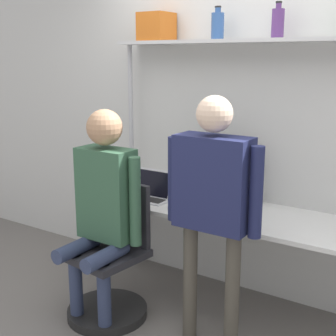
{
  "coord_description": "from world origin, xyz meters",
  "views": [
    {
      "loc": [
        1.35,
        -2.51,
        1.78
      ],
      "look_at": [
        -0.25,
        -0.06,
        1.08
      ],
      "focal_mm": 50.0,
      "sensor_mm": 36.0,
      "label": 1
    }
  ],
  "objects_px": {
    "monitor": "(220,169)",
    "bottle_blue": "(218,25)",
    "cell_phone": "(177,206)",
    "office_chair": "(111,275)",
    "storage_box": "(156,27)",
    "person_seated": "(103,198)",
    "laptop": "(150,190)",
    "person_standing": "(213,193)",
    "bottle_purple": "(278,23)"
  },
  "relations": [
    {
      "from": "laptop",
      "to": "person_seated",
      "type": "relative_size",
      "value": 0.24
    },
    {
      "from": "person_standing",
      "to": "bottle_blue",
      "type": "distance_m",
      "value": 1.24
    },
    {
      "from": "monitor",
      "to": "office_chair",
      "type": "distance_m",
      "value": 1.09
    },
    {
      "from": "cell_phone",
      "to": "storage_box",
      "type": "bearing_deg",
      "value": 141.05
    },
    {
      "from": "laptop",
      "to": "office_chair",
      "type": "bearing_deg",
      "value": -89.64
    },
    {
      "from": "office_chair",
      "to": "storage_box",
      "type": "bearing_deg",
      "value": 98.22
    },
    {
      "from": "cell_phone",
      "to": "bottle_blue",
      "type": "xyz_separation_m",
      "value": [
        0.12,
        0.32,
        1.25
      ]
    },
    {
      "from": "laptop",
      "to": "person_standing",
      "type": "relative_size",
      "value": 0.22
    },
    {
      "from": "monitor",
      "to": "office_chair",
      "type": "xyz_separation_m",
      "value": [
        -0.47,
        -0.71,
        -0.68
      ]
    },
    {
      "from": "person_seated",
      "to": "bottle_blue",
      "type": "relative_size",
      "value": 6.5
    },
    {
      "from": "monitor",
      "to": "laptop",
      "type": "bearing_deg",
      "value": -154.49
    },
    {
      "from": "office_chair",
      "to": "bottle_blue",
      "type": "height_order",
      "value": "bottle_blue"
    },
    {
      "from": "storage_box",
      "to": "person_seated",
      "type": "bearing_deg",
      "value": -82.63
    },
    {
      "from": "person_seated",
      "to": "storage_box",
      "type": "bearing_deg",
      "value": 97.37
    },
    {
      "from": "laptop",
      "to": "person_seated",
      "type": "height_order",
      "value": "person_seated"
    },
    {
      "from": "bottle_blue",
      "to": "monitor",
      "type": "bearing_deg",
      "value": -16.77
    },
    {
      "from": "laptop",
      "to": "bottle_blue",
      "type": "relative_size",
      "value": 1.57
    },
    {
      "from": "laptop",
      "to": "storage_box",
      "type": "bearing_deg",
      "value": 112.84
    },
    {
      "from": "cell_phone",
      "to": "office_chair",
      "type": "distance_m",
      "value": 0.67
    },
    {
      "from": "monitor",
      "to": "office_chair",
      "type": "bearing_deg",
      "value": -123.37
    },
    {
      "from": "bottle_blue",
      "to": "storage_box",
      "type": "distance_m",
      "value": 0.52
    },
    {
      "from": "cell_phone",
      "to": "laptop",
      "type": "bearing_deg",
      "value": 165.71
    },
    {
      "from": "person_seated",
      "to": "storage_box",
      "type": "height_order",
      "value": "storage_box"
    },
    {
      "from": "office_chair",
      "to": "person_standing",
      "type": "distance_m",
      "value": 1.04
    },
    {
      "from": "bottle_blue",
      "to": "storage_box",
      "type": "xyz_separation_m",
      "value": [
        -0.52,
        0.0,
        0.01
      ]
    },
    {
      "from": "person_standing",
      "to": "bottle_blue",
      "type": "relative_size",
      "value": 7.02
    },
    {
      "from": "office_chair",
      "to": "person_seated",
      "type": "xyz_separation_m",
      "value": [
        -0.01,
        -0.04,
        0.57
      ]
    },
    {
      "from": "person_seated",
      "to": "monitor",
      "type": "bearing_deg",
      "value": 57.93
    },
    {
      "from": "cell_phone",
      "to": "person_standing",
      "type": "distance_m",
      "value": 0.64
    },
    {
      "from": "person_seated",
      "to": "storage_box",
      "type": "xyz_separation_m",
      "value": [
        -0.1,
        0.78,
        1.13
      ]
    },
    {
      "from": "cell_phone",
      "to": "person_standing",
      "type": "relative_size",
      "value": 0.1
    },
    {
      "from": "bottle_purple",
      "to": "storage_box",
      "type": "xyz_separation_m",
      "value": [
        -0.95,
        0.0,
        0.01
      ]
    },
    {
      "from": "cell_phone",
      "to": "person_standing",
      "type": "height_order",
      "value": "person_standing"
    },
    {
      "from": "monitor",
      "to": "bottle_blue",
      "type": "bearing_deg",
      "value": 163.23
    },
    {
      "from": "bottle_blue",
      "to": "bottle_purple",
      "type": "bearing_deg",
      "value": 0.0
    },
    {
      "from": "person_seated",
      "to": "bottle_purple",
      "type": "bearing_deg",
      "value": 42.31
    },
    {
      "from": "storage_box",
      "to": "monitor",
      "type": "bearing_deg",
      "value": -1.75
    },
    {
      "from": "cell_phone",
      "to": "bottle_blue",
      "type": "distance_m",
      "value": 1.3
    },
    {
      "from": "cell_phone",
      "to": "office_chair",
      "type": "relative_size",
      "value": 0.16
    },
    {
      "from": "laptop",
      "to": "storage_box",
      "type": "xyz_separation_m",
      "value": [
        -0.1,
        0.24,
        1.21
      ]
    },
    {
      "from": "cell_phone",
      "to": "storage_box",
      "type": "xyz_separation_m",
      "value": [
        -0.39,
        0.32,
        1.26
      ]
    },
    {
      "from": "laptop",
      "to": "bottle_purple",
      "type": "height_order",
      "value": "bottle_purple"
    },
    {
      "from": "laptop",
      "to": "bottle_purple",
      "type": "distance_m",
      "value": 1.49
    },
    {
      "from": "laptop",
      "to": "person_seated",
      "type": "xyz_separation_m",
      "value": [
        -0.0,
        -0.53,
        0.07
      ]
    },
    {
      "from": "cell_phone",
      "to": "person_standing",
      "type": "xyz_separation_m",
      "value": [
        0.47,
        -0.35,
        0.26
      ]
    },
    {
      "from": "monitor",
      "to": "storage_box",
      "type": "relative_size",
      "value": 2.24
    },
    {
      "from": "monitor",
      "to": "person_standing",
      "type": "height_order",
      "value": "person_standing"
    },
    {
      "from": "cell_phone",
      "to": "storage_box",
      "type": "relative_size",
      "value": 0.65
    },
    {
      "from": "monitor",
      "to": "storage_box",
      "type": "distance_m",
      "value": 1.17
    },
    {
      "from": "monitor",
      "to": "person_seated",
      "type": "bearing_deg",
      "value": -122.07
    }
  ]
}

